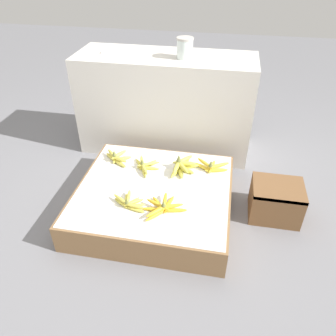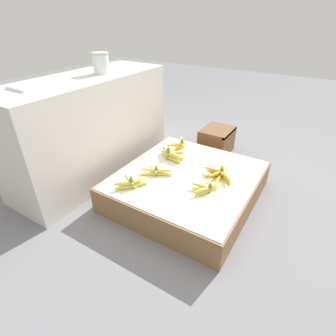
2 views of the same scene
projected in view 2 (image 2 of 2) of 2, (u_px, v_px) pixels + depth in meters
The scene contains 12 objects.
ground_plane at pixel (187, 196), 1.99m from camera, with size 10.00×10.00×0.00m, color slate.
display_platform at pixel (187, 186), 1.94m from camera, with size 1.00×0.94×0.20m.
back_vendor_table at pixel (91, 128), 2.10m from camera, with size 1.40×0.50×0.80m.
wooden_crate at pixel (217, 141), 2.55m from camera, with size 0.32×0.27×0.24m.
banana_bunch_front_midleft at pixel (207, 187), 1.71m from camera, with size 0.23×0.17×0.08m.
banana_bunch_front_midright at pixel (219, 173), 1.85m from camera, with size 0.27×0.25×0.09m.
banana_bunch_middle_left at pixel (131, 183), 1.74m from camera, with size 0.21×0.19×0.10m.
banana_bunch_middle_midleft at pixel (157, 171), 1.88m from camera, with size 0.20×0.24×0.08m.
banana_bunch_middle_midright at pixel (171, 154), 2.08m from camera, with size 0.19×0.26×0.12m.
banana_bunch_middle_right at pixel (179, 144), 2.25m from camera, with size 0.26×0.17×0.09m.
glass_jar at pixel (101, 63), 1.95m from camera, with size 0.12×0.12×0.15m.
foam_tray_white at pixel (32, 85), 1.63m from camera, with size 0.23×0.19×0.02m.
Camera 2 is at (-1.43, -0.72, 1.21)m, focal length 28.00 mm.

